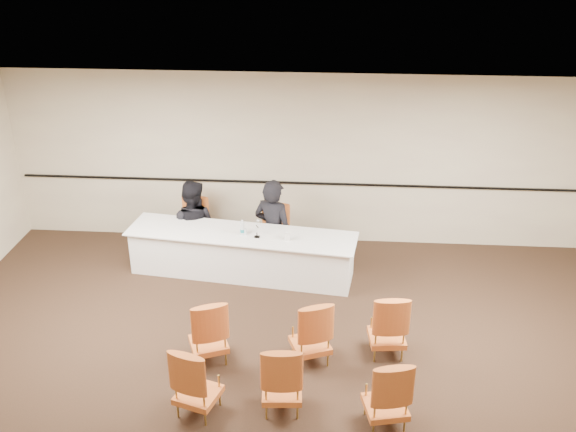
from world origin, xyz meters
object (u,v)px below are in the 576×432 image
object	(u,v)px
panelist_main	(273,233)
coffee_cup	(287,236)
panelist_second	(193,229)
drinking_glass	(245,232)
panelist_second_chair	(193,227)
microphone	(257,230)
aud_chair_back_left	(197,379)
aud_chair_front_right	(388,323)
panelist_main_chair	(273,235)
aud_chair_back_mid	(282,376)
aud_chair_front_left	(208,329)
aud_chair_back_right	(386,391)
panel_table	(242,253)
aud_chair_front_mid	(310,330)
water_bottle	(242,227)

from	to	relation	value
panelist_main	coffee_cup	distance (m)	0.79
panelist_second	drinking_glass	xyz separation A→B (m)	(1.00, -0.71, 0.34)
panelist_second_chair	microphone	xyz separation A→B (m)	(1.20, -0.80, 0.38)
aud_chair_back_left	coffee_cup	bearing A→B (deg)	92.62
microphone	coffee_cup	distance (m)	0.49
microphone	aud_chair_front_right	world-z (taller)	microphone
panelist_main_chair	aud_chair_back_mid	xyz separation A→B (m)	(0.44, -3.58, 0.00)
coffee_cup	aud_chair_front_left	xyz separation A→B (m)	(-0.87, -2.06, -0.33)
aud_chair_front_right	aud_chair_back_right	distance (m)	1.32
panel_table	aud_chair_front_mid	xyz separation A→B (m)	(1.19, -2.16, 0.11)
panelist_second	aud_chair_back_right	distance (m)	4.96
microphone	aud_chair_front_left	size ratio (longest dim) A/B	0.27
water_bottle	aud_chair_back_mid	world-z (taller)	water_bottle
panelist_main_chair	aud_chair_front_left	distance (m)	2.80
microphone	coffee_cup	world-z (taller)	microphone
panelist_main_chair	panelist_second_chair	world-z (taller)	same
panel_table	aud_chair_front_right	bearing A→B (deg)	-34.10
panelist_second_chair	drinking_glass	bearing A→B (deg)	-28.12
panelist_main	panelist_second_chair	bearing A→B (deg)	16.79
panelist_main	aud_chair_front_left	bearing A→B (deg)	101.94
panelist_second_chair	aud_chair_front_mid	xyz separation A→B (m)	(2.13, -2.84, 0.00)
drinking_glass	coffee_cup	world-z (taller)	coffee_cup
panelist_second_chair	aud_chair_back_right	size ratio (longest dim) A/B	1.00
microphone	aud_chair_front_left	xyz separation A→B (m)	(-0.39, -2.12, -0.38)
aud_chair_front_left	aud_chair_front_right	world-z (taller)	same
drinking_glass	aud_chair_back_left	xyz separation A→B (m)	(-0.13, -3.17, -0.31)
water_bottle	drinking_glass	size ratio (longest dim) A/B	2.51
drinking_glass	coffee_cup	size ratio (longest dim) A/B	0.71
panelist_second_chair	aud_chair_front_left	xyz separation A→B (m)	(0.81, -2.92, 0.00)
aud_chair_front_left	aud_chair_back_left	xyz separation A→B (m)	(0.06, -0.97, 0.00)
water_bottle	panelist_main_chair	bearing A→B (deg)	51.21
water_bottle	aud_chair_back_left	xyz separation A→B (m)	(-0.10, -3.16, -0.38)
panel_table	aud_chair_back_mid	distance (m)	3.22
panelist_main	aud_chair_back_left	xyz separation A→B (m)	(-0.53, -3.70, -0.03)
panel_table	aud_chair_back_right	distance (m)	3.87
aud_chair_front_right	aud_chair_back_left	xyz separation A→B (m)	(-2.26, -1.28, 0.00)
panel_table	panelist_main_chair	distance (m)	0.69
microphone	aud_chair_front_left	world-z (taller)	microphone
panelist_second	aud_chair_front_left	size ratio (longest dim) A/B	1.84
microphone	aud_chair_back_left	distance (m)	3.13
panelist_second	panelist_second_chair	world-z (taller)	panelist_second
drinking_glass	aud_chair_front_left	distance (m)	2.23
water_bottle	aud_chair_front_left	xyz separation A→B (m)	(-0.15, -2.20, -0.38)
panel_table	panelist_second	bearing A→B (deg)	151.57
water_bottle	aud_chair_back_right	world-z (taller)	water_bottle
panel_table	aud_chair_back_mid	xyz separation A→B (m)	(0.90, -3.09, 0.11)
aud_chair_back_left	aud_chair_back_mid	world-z (taller)	same
aud_chair_back_mid	panelist_main	bearing A→B (deg)	92.88
panelist_second	panel_table	bearing A→B (deg)	150.57
panelist_second	drinking_glass	size ratio (longest dim) A/B	17.47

